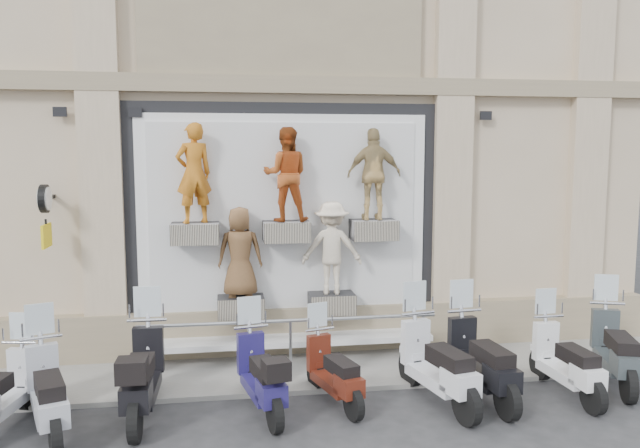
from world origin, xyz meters
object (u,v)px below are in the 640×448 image
(scooter_c, at_px, (47,375))
(scooter_e, at_px, (261,360))
(scooter_d, at_px, (142,358))
(scooter_g, at_px, (438,348))
(scooter_i, at_px, (567,347))
(guard_rail, at_px, (291,346))
(scooter_f, at_px, (334,358))
(scooter_h, at_px, (482,345))
(scooter_j, at_px, (616,334))
(scooter_b, at_px, (1,377))
(clock_sign_bracket, at_px, (45,208))

(scooter_c, distance_m, scooter_e, 2.81)
(scooter_d, height_order, scooter_g, scooter_d)
(scooter_c, xyz_separation_m, scooter_g, (5.37, 0.16, 0.04))
(scooter_i, bearing_deg, scooter_d, 175.37)
(guard_rail, bearing_deg, scooter_c, -152.24)
(scooter_f, relative_size, scooter_i, 0.91)
(scooter_h, bearing_deg, scooter_g, -179.38)
(scooter_c, xyz_separation_m, scooter_e, (2.80, 0.27, -0.04))
(scooter_c, distance_m, scooter_d, 1.22)
(scooter_h, relative_size, scooter_j, 1.02)
(scooter_f, distance_m, scooter_g, 1.53)
(scooter_d, distance_m, scooter_h, 4.92)
(scooter_b, height_order, scooter_i, scooter_i)
(scooter_b, bearing_deg, scooter_e, 11.32)
(clock_sign_bracket, relative_size, scooter_d, 0.48)
(scooter_f, bearing_deg, scooter_j, -15.49)
(scooter_e, bearing_deg, scooter_j, -9.78)
(clock_sign_bracket, relative_size, scooter_c, 0.51)
(scooter_b, xyz_separation_m, scooter_d, (1.81, 0.10, 0.13))
(clock_sign_bracket, xyz_separation_m, scooter_d, (1.68, -1.88, -1.94))
(scooter_d, bearing_deg, scooter_h, -0.58)
(guard_rail, height_order, scooter_i, scooter_i)
(scooter_f, bearing_deg, scooter_d, 164.49)
(scooter_d, relative_size, scooter_f, 1.23)
(scooter_b, relative_size, scooter_i, 0.95)
(scooter_d, bearing_deg, scooter_c, -161.55)
(scooter_b, bearing_deg, scooter_j, 12.43)
(scooter_b, xyz_separation_m, scooter_i, (8.06, -0.10, 0.04))
(scooter_b, xyz_separation_m, scooter_c, (0.65, -0.26, 0.09))
(guard_rail, relative_size, scooter_d, 2.39)
(scooter_e, bearing_deg, scooter_g, -14.17)
(scooter_g, bearing_deg, scooter_b, 166.55)
(scooter_j, bearing_deg, guard_rail, -176.09)
(scooter_g, bearing_deg, scooter_i, -12.35)
(clock_sign_bracket, relative_size, scooter_j, 0.50)
(scooter_e, distance_m, scooter_i, 4.62)
(scooter_b, distance_m, scooter_j, 9.08)
(scooter_f, distance_m, scooter_j, 4.55)
(guard_rail, height_order, scooter_g, scooter_g)
(scooter_b, xyz_separation_m, scooter_j, (9.07, 0.20, 0.10))
(scooter_b, bearing_deg, clock_sign_bracket, 97.25)
(scooter_h, relative_size, scooter_i, 1.11)
(scooter_c, bearing_deg, scooter_j, -17.13)
(clock_sign_bracket, height_order, scooter_g, clock_sign_bracket)
(scooter_c, xyz_separation_m, scooter_h, (6.08, 0.23, 0.04))
(clock_sign_bracket, height_order, scooter_c, clock_sign_bracket)
(scooter_i, bearing_deg, scooter_f, 173.40)
(scooter_b, relative_size, scooter_f, 1.04)
(scooter_c, bearing_deg, scooter_b, 137.70)
(guard_rail, xyz_separation_m, scooter_e, (-0.59, -1.51, 0.31))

